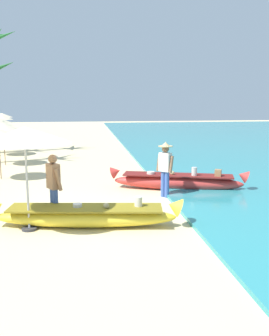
{
  "coord_description": "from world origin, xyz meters",
  "views": [
    {
      "loc": [
        0.53,
        -9.37,
        3.05
      ],
      "look_at": [
        2.1,
        2.12,
        0.9
      ],
      "focal_mm": 40.84,
      "sensor_mm": 36.0,
      "label": 1
    }
  ],
  "objects": [
    {
      "name": "person_vendor_hatted",
      "position": [
        3.02,
        1.9,
        0.99
      ],
      "size": [
        0.53,
        0.53,
        1.72
      ],
      "color": "#3D5BA8",
      "rests_on": "ground"
    },
    {
      "name": "boat_yellow_foreground",
      "position": [
        0.56,
        -0.53,
        0.26
      ],
      "size": [
        4.67,
        1.35,
        0.77
      ],
      "color": "yellow",
      "rests_on": "ground"
    },
    {
      "name": "boat_red_midground",
      "position": [
        3.65,
        2.77,
        0.29
      ],
      "size": [
        4.52,
        1.92,
        0.8
      ],
      "color": "red",
      "rests_on": "ground"
    },
    {
      "name": "ground_plane",
      "position": [
        0.0,
        0.0,
        0.0
      ],
      "size": [
        80.0,
        80.0,
        0.0
      ],
      "primitive_type": "plane",
      "color": "beige"
    },
    {
      "name": "parasol_row_4",
      "position": [
        -4.86,
        17.32,
        1.75
      ],
      "size": [
        1.6,
        1.6,
        1.91
      ],
      "color": "#8E6B47",
      "rests_on": "ground"
    },
    {
      "name": "parasol_row_5",
      "position": [
        -5.35,
        20.19,
        1.75
      ],
      "size": [
        1.6,
        1.6,
        1.91
      ],
      "color": "#8E6B47",
      "rests_on": "ground"
    },
    {
      "name": "person_tourist_customer",
      "position": [
        -0.21,
        0.03,
        0.95
      ],
      "size": [
        0.45,
        0.58,
        1.68
      ],
      "color": "#3D5BA8",
      "rests_on": "ground"
    },
    {
      "name": "parasol_row_1",
      "position": [
        -3.0,
        8.51,
        1.75
      ],
      "size": [
        1.6,
        1.6,
        1.91
      ],
      "color": "#8E6B47",
      "rests_on": "ground"
    },
    {
      "name": "patio_umbrella_large",
      "position": [
        -0.75,
        -0.61,
        2.21
      ],
      "size": [
        2.07,
        2.07,
        2.41
      ],
      "color": "#B7B7BC",
      "rests_on": "ground"
    }
  ]
}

